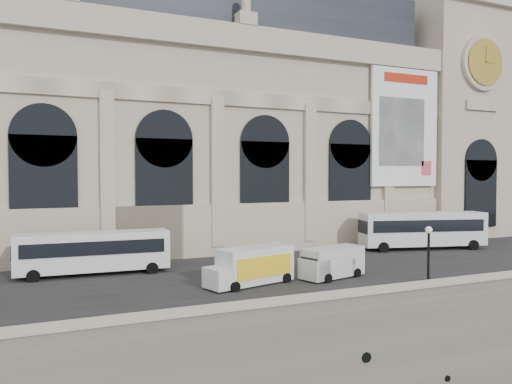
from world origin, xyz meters
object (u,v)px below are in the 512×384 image
Objects in this scene: lamp_right at (428,261)px; van_c at (330,263)px; bus_right at (423,229)px; bus_left at (94,251)px; box_truck at (251,266)px.

van_c is at bearing 115.30° from lamp_right.
bus_right is at bearing 26.95° from van_c.
lamp_right is at bearing -38.55° from bus_left.
box_truck is at bearing -160.62° from bus_right.
bus_right is at bearing 19.38° from box_truck.
box_truck reaches higher than van_c.
lamp_right is (-13.41, -15.16, 0.04)m from bus_right.
bus_right is 3.01× the size of lamp_right.
lamp_right is at bearing -131.50° from bus_right.
van_c is at bearing -153.05° from bus_right.
bus_left is 18.04m from van_c.
van_c is 6.22m from box_truck.
lamp_right is (3.18, -6.72, 1.01)m from van_c.
bus_right is (32.50, -0.05, 0.29)m from bus_left.
bus_right is at bearing 48.50° from lamp_right.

